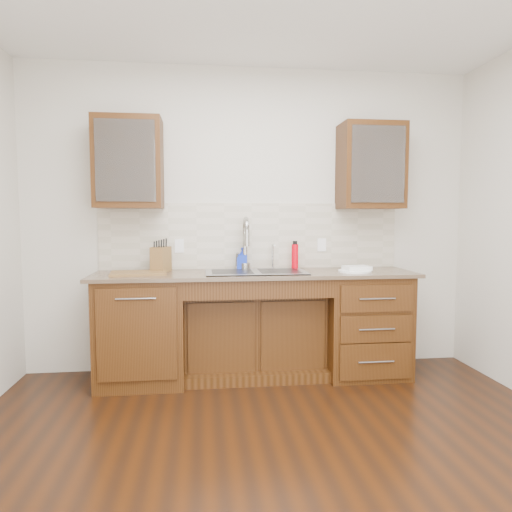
{
  "coord_description": "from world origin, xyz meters",
  "views": [
    {
      "loc": [
        -0.45,
        -2.38,
        1.37
      ],
      "look_at": [
        0.0,
        1.4,
        1.05
      ],
      "focal_mm": 32.0,
      "sensor_mm": 36.0,
      "label": 1
    }
  ],
  "objects": [
    {
      "name": "knife_block",
      "position": [
        -0.8,
        1.57,
        1.02
      ],
      "size": [
        0.17,
        0.22,
        0.21
      ],
      "primitive_type": "cube",
      "rotation": [
        0.0,
        0.0,
        -0.34
      ],
      "color": "olive",
      "rests_on": "countertop"
    },
    {
      "name": "base_cabinet_right",
      "position": [
        0.95,
        1.44,
        0.44
      ],
      "size": [
        0.7,
        0.62,
        0.88
      ],
      "primitive_type": "cube",
      "color": "#593014",
      "rests_on": "ground"
    },
    {
      "name": "cup_left_a",
      "position": [
        -1.1,
        1.58,
        1.78
      ],
      "size": [
        0.16,
        0.16,
        0.1
      ],
      "primitive_type": "imported",
      "rotation": [
        0.0,
        0.0,
        -0.22
      ],
      "color": "white",
      "rests_on": "upper_cabinet_left"
    },
    {
      "name": "plate",
      "position": [
        0.84,
        1.34,
        0.92
      ],
      "size": [
        0.33,
        0.33,
        0.02
      ],
      "primitive_type": "cylinder",
      "rotation": [
        0.0,
        0.0,
        0.21
      ],
      "color": "white",
      "rests_on": "countertop"
    },
    {
      "name": "cutting_board",
      "position": [
        -0.97,
        1.4,
        0.92
      ],
      "size": [
        0.47,
        0.36,
        0.02
      ],
      "primitive_type": "cube",
      "rotation": [
        0.0,
        0.0,
        0.12
      ],
      "color": "olive",
      "rests_on": "countertop"
    },
    {
      "name": "backsplash",
      "position": [
        0.0,
        1.74,
        1.21
      ],
      "size": [
        2.7,
        0.02,
        0.59
      ],
      "primitive_type": "cube",
      "color": "beige",
      "rests_on": "wall_back"
    },
    {
      "name": "ground",
      "position": [
        0.0,
        0.0,
        -0.05
      ],
      "size": [
        4.0,
        3.5,
        0.1
      ],
      "primitive_type": "cube",
      "color": "black"
    },
    {
      "name": "outlet_right",
      "position": [
        0.65,
        1.73,
        1.12
      ],
      "size": [
        0.08,
        0.01,
        0.12
      ],
      "primitive_type": "cube",
      "color": "white",
      "rests_on": "backsplash"
    },
    {
      "name": "upper_cabinet_right",
      "position": [
        1.05,
        1.58,
        1.83
      ],
      "size": [
        0.55,
        0.34,
        0.75
      ],
      "primitive_type": "cube",
      "color": "#593014",
      "rests_on": "wall_back"
    },
    {
      "name": "wall_back",
      "position": [
        0.0,
        1.8,
        1.35
      ],
      "size": [
        4.0,
        0.1,
        2.7
      ],
      "primitive_type": "cube",
      "color": "beige",
      "rests_on": "ground"
    },
    {
      "name": "base_cabinet_center",
      "position": [
        0.0,
        1.53,
        0.35
      ],
      "size": [
        1.2,
        0.44,
        0.7
      ],
      "primitive_type": "cube",
      "color": "#593014",
      "rests_on": "ground"
    },
    {
      "name": "dish_towel",
      "position": [
        0.86,
        1.36,
        0.94
      ],
      "size": [
        0.23,
        0.18,
        0.03
      ],
      "primitive_type": "cube",
      "rotation": [
        0.0,
        0.0,
        0.14
      ],
      "color": "beige",
      "rests_on": "plate"
    },
    {
      "name": "countertop",
      "position": [
        0.0,
        1.43,
        0.9
      ],
      "size": [
        2.7,
        0.65,
        0.03
      ],
      "primitive_type": "cube",
      "color": "#84705B",
      "rests_on": "base_cabinet_left"
    },
    {
      "name": "cup_left_b",
      "position": [
        -0.9,
        1.58,
        1.78
      ],
      "size": [
        0.11,
        0.11,
        0.1
      ],
      "primitive_type": "imported",
      "rotation": [
        0.0,
        0.0,
        -0.02
      ],
      "color": "white",
      "rests_on": "upper_cabinet_left"
    },
    {
      "name": "water_bottle",
      "position": [
        0.38,
        1.62,
        1.02
      ],
      "size": [
        0.07,
        0.07,
        0.22
      ],
      "primitive_type": "cylinder",
      "rotation": [
        0.0,
        0.0,
        -0.24
      ],
      "color": "red",
      "rests_on": "countertop"
    },
    {
      "name": "cup_right_b",
      "position": [
        1.12,
        1.58,
        1.77
      ],
      "size": [
        0.11,
        0.11,
        0.09
      ],
      "primitive_type": "imported",
      "rotation": [
        0.0,
        0.0,
        0.14
      ],
      "color": "white",
      "rests_on": "upper_cabinet_right"
    },
    {
      "name": "cup_right_a",
      "position": [
        0.93,
        1.58,
        1.77
      ],
      "size": [
        0.15,
        0.15,
        0.1
      ],
      "primitive_type": "imported",
      "rotation": [
        0.0,
        0.0,
        0.29
      ],
      "color": "white",
      "rests_on": "upper_cabinet_right"
    },
    {
      "name": "sink",
      "position": [
        0.0,
        1.41,
        0.83
      ],
      "size": [
        0.84,
        0.46,
        0.19
      ],
      "primitive_type": "cube",
      "color": "#9E9EA5",
      "rests_on": "countertop"
    },
    {
      "name": "soap_bottle",
      "position": [
        -0.09,
        1.65,
        1.01
      ],
      "size": [
        0.1,
        0.1,
        0.2
      ],
      "primitive_type": "imported",
      "rotation": [
        0.0,
        0.0,
        -0.16
      ],
      "color": "#1631C9",
      "rests_on": "countertop"
    },
    {
      "name": "faucet",
      "position": [
        -0.07,
        1.64,
        1.11
      ],
      "size": [
        0.04,
        0.04,
        0.4
      ],
      "primitive_type": "cylinder",
      "color": "#999993",
      "rests_on": "countertop"
    },
    {
      "name": "base_cabinet_left",
      "position": [
        -0.95,
        1.44,
        0.44
      ],
      "size": [
        0.7,
        0.62,
        0.88
      ],
      "primitive_type": "cube",
      "color": "#593014",
      "rests_on": "ground"
    },
    {
      "name": "outlet_left",
      "position": [
        -0.65,
        1.73,
        1.12
      ],
      "size": [
        0.08,
        0.01,
        0.12
      ],
      "primitive_type": "cube",
      "color": "white",
      "rests_on": "backsplash"
    },
    {
      "name": "filter_tap",
      "position": [
        0.18,
        1.65,
        1.03
      ],
      "size": [
        0.02,
        0.02,
        0.24
      ],
      "primitive_type": "cylinder",
      "color": "#999993",
      "rests_on": "countertop"
    },
    {
      "name": "upper_cabinet_left",
      "position": [
        -1.05,
        1.58,
        1.83
      ],
      "size": [
        0.55,
        0.34,
        0.75
      ],
      "primitive_type": "cube",
      "color": "#593014",
      "rests_on": "wall_back"
    }
  ]
}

